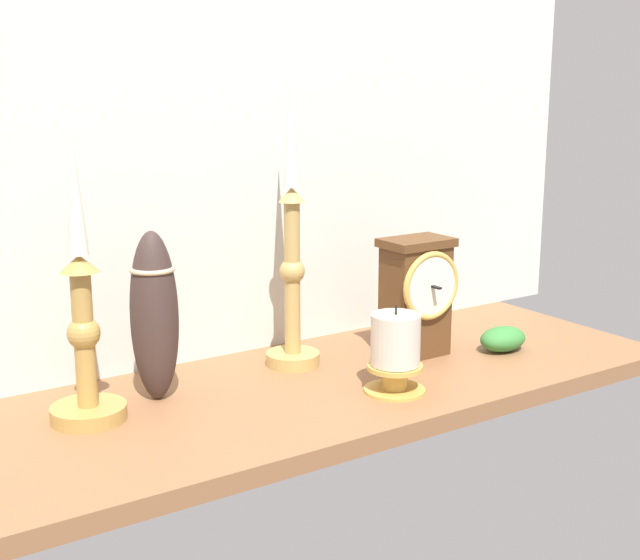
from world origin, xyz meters
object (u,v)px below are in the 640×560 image
candlestick_tall_left (83,327)px  tall_ceramic_vase (154,315)px  candlestick_tall_center (291,263)px  mantel_clock (417,295)px  pillar_candle_front (395,352)px

candlestick_tall_left → tall_ceramic_vase: bearing=11.6°
candlestick_tall_left → candlestick_tall_center: (30.78, 3.83, 3.33)cm
candlestick_tall_left → tall_ceramic_vase: (9.69, 1.99, -0.49)cm
mantel_clock → candlestick_tall_center: bearing=160.2°
mantel_clock → tall_ceramic_vase: tall_ceramic_vase is taller
candlestick_tall_center → candlestick_tall_left: bearing=-172.9°
candlestick_tall_left → tall_ceramic_vase: 9.90cm
mantel_clock → pillar_candle_front: mantel_clock is taller
mantel_clock → candlestick_tall_left: bearing=177.1°
candlestick_tall_left → pillar_candle_front: size_ratio=3.06×
candlestick_tall_left → tall_ceramic_vase: candlestick_tall_left is taller
candlestick_tall_center → tall_ceramic_vase: 21.51cm
mantel_clock → candlestick_tall_left: 48.40cm
candlestick_tall_left → pillar_candle_front: candlestick_tall_left is taller
mantel_clock → pillar_candle_front: bearing=-139.7°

